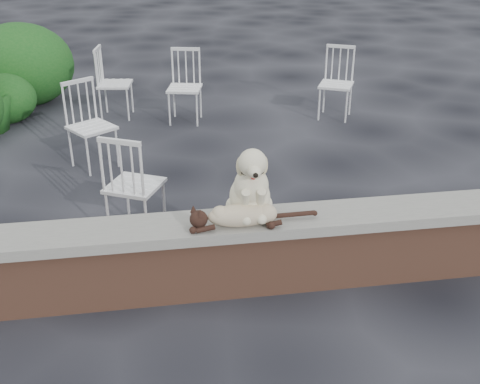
{
  "coord_description": "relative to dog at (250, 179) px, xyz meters",
  "views": [
    {
      "loc": [
        0.15,
        -3.63,
        2.6
      ],
      "look_at": [
        0.75,
        0.2,
        0.7
      ],
      "focal_mm": 43.91,
      "sensor_mm": 36.0,
      "label": 1
    }
  ],
  "objects": [
    {
      "name": "ground",
      "position": [
        -0.8,
        -0.07,
        -0.86
      ],
      "size": [
        60.0,
        60.0,
        0.0
      ],
      "primitive_type": "plane",
      "color": "black",
      "rests_on": "ground"
    },
    {
      "name": "brick_wall",
      "position": [
        -0.8,
        -0.07,
        -0.61
      ],
      "size": [
        6.0,
        0.3,
        0.5
      ],
      "primitive_type": "cube",
      "color": "brown",
      "rests_on": "ground"
    },
    {
      "name": "capstone",
      "position": [
        -0.8,
        -0.07,
        -0.32
      ],
      "size": [
        6.2,
        0.4,
        0.08
      ],
      "primitive_type": "cube",
      "color": "slate",
      "rests_on": "brick_wall"
    },
    {
      "name": "dog",
      "position": [
        0.0,
        0.0,
        0.0
      ],
      "size": [
        0.39,
        0.5,
        0.56
      ],
      "primitive_type": null,
      "rotation": [
        0.0,
        0.0,
        -0.03
      ],
      "color": "beige",
      "rests_on": "capstone"
    },
    {
      "name": "cat",
      "position": [
        -0.08,
        -0.15,
        -0.19
      ],
      "size": [
        1.09,
        0.3,
        0.18
      ],
      "primitive_type": null,
      "rotation": [
        0.0,
        0.0,
        -0.03
      ],
      "color": "tan",
      "rests_on": "capstone"
    },
    {
      "name": "chair_b",
      "position": [
        -0.21,
        3.78,
        -0.39
      ],
      "size": [
        0.67,
        0.67,
        0.94
      ],
      "primitive_type": null,
      "rotation": [
        0.0,
        0.0,
        -0.23
      ],
      "color": "white",
      "rests_on": "ground"
    },
    {
      "name": "chair_a",
      "position": [
        -1.3,
        2.44,
        -0.39
      ],
      "size": [
        0.78,
        0.78,
        0.94
      ],
      "primitive_type": null,
      "rotation": [
        0.0,
        0.0,
        0.61
      ],
      "color": "white",
      "rests_on": "ground"
    },
    {
      "name": "chair_e",
      "position": [
        -1.11,
        4.13,
        -0.39
      ],
      "size": [
        0.63,
        0.63,
        0.94
      ],
      "primitive_type": null,
      "rotation": [
        0.0,
        0.0,
        1.43
      ],
      "color": "white",
      "rests_on": "ground"
    },
    {
      "name": "chair_c",
      "position": [
        -0.84,
        0.9,
        -0.39
      ],
      "size": [
        0.75,
        0.75,
        0.94
      ],
      "primitive_type": null,
      "rotation": [
        0.0,
        0.0,
        2.68
      ],
      "color": "white",
      "rests_on": "ground"
    },
    {
      "name": "chair_d",
      "position": [
        1.79,
        3.63,
        -0.39
      ],
      "size": [
        0.75,
        0.75,
        0.94
      ],
      "primitive_type": null,
      "rotation": [
        0.0,
        0.0,
        -0.46
      ],
      "color": "white",
      "rests_on": "ground"
    },
    {
      "name": "shrubbery",
      "position": [
        -2.62,
        4.54,
        -0.39
      ],
      "size": [
        1.84,
        2.77,
        1.19
      ],
      "color": "#154A17",
      "rests_on": "ground"
    }
  ]
}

